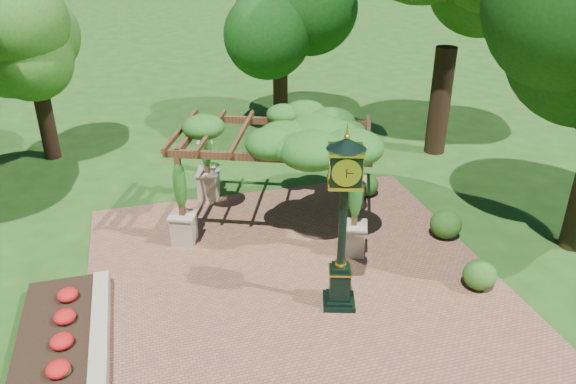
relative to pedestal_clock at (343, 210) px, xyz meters
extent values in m
plane|color=#1E4714|center=(-0.75, -0.72, -2.53)|extent=(120.00, 120.00, 0.00)
cube|color=brown|center=(-0.75, 0.28, -2.51)|extent=(10.00, 12.00, 0.04)
cube|color=#C6B793|center=(-5.35, -0.22, -2.33)|extent=(0.35, 5.00, 0.40)
cube|color=red|center=(-6.25, -0.22, -2.35)|extent=(1.50, 5.00, 0.36)
cube|color=black|center=(0.00, 0.00, -2.43)|extent=(0.92, 0.92, 0.11)
cube|color=black|center=(0.00, 0.00, -1.93)|extent=(0.58, 0.58, 0.83)
cube|color=gold|center=(0.00, 0.00, -1.56)|extent=(0.65, 0.65, 0.04)
cylinder|color=black|center=(0.00, 0.00, -0.36)|extent=(0.23, 0.23, 2.12)
cube|color=black|center=(0.00, 0.00, 1.02)|extent=(0.81, 0.81, 0.65)
cylinder|color=silver|center=(-0.10, -0.31, 1.02)|extent=(0.54, 0.19, 0.55)
cone|color=black|center=(0.00, 0.00, 1.53)|extent=(1.04, 1.04, 0.23)
sphere|color=gold|center=(0.00, 0.00, 1.67)|extent=(0.13, 0.13, 0.13)
cube|color=tan|center=(-3.18, 3.70, -2.07)|extent=(0.78, 0.78, 0.83)
cube|color=#54341D|center=(-3.18, 3.70, -0.75)|extent=(0.19, 0.19, 1.71)
cube|color=tan|center=(1.11, 1.97, -2.07)|extent=(0.78, 0.78, 0.83)
cube|color=#54341D|center=(1.11, 1.97, -0.75)|extent=(0.19, 0.19, 1.71)
cube|color=tan|center=(-2.14, 6.27, -2.07)|extent=(0.78, 0.78, 0.83)
cube|color=#54341D|center=(-2.14, 6.27, -0.75)|extent=(0.19, 0.19, 1.71)
cube|color=tan|center=(2.14, 4.54, -2.07)|extent=(0.78, 0.78, 0.83)
cube|color=#54341D|center=(2.14, 4.54, -0.75)|extent=(0.19, 0.19, 1.71)
cube|color=#54341D|center=(-1.04, 2.84, 0.18)|extent=(5.02, 2.13, 0.20)
cube|color=#54341D|center=(0.00, 5.41, 0.18)|extent=(5.02, 2.13, 0.20)
ellipsoid|color=#215919|center=(-0.52, 4.12, 0.43)|extent=(6.22, 5.10, 0.93)
cube|color=gray|center=(-1.94, 8.43, -2.47)|extent=(0.70, 0.70, 0.11)
cylinder|color=gray|center=(-1.94, 8.43, -1.97)|extent=(0.36, 0.36, 1.00)
cylinder|color=gray|center=(-1.94, 8.43, -1.45)|extent=(0.67, 0.67, 0.06)
ellipsoid|color=#295D1A|center=(3.49, -0.30, -2.13)|extent=(0.85, 0.85, 0.73)
ellipsoid|color=#255217|center=(3.92, 2.08, -2.09)|extent=(0.92, 0.92, 0.79)
ellipsoid|color=#215619|center=(2.77, 5.11, -2.12)|extent=(0.93, 0.93, 0.74)
cylinder|color=black|center=(-7.32, 11.24, -1.27)|extent=(0.59, 0.59, 2.52)
ellipsoid|color=#2E5F1B|center=(-7.32, 11.24, 1.97)|extent=(3.20, 3.20, 3.97)
cylinder|color=#352015|center=(1.90, 12.67, -1.25)|extent=(0.62, 0.62, 2.55)
ellipsoid|color=#113E0F|center=(1.90, 12.67, 2.04)|extent=(4.22, 4.22, 4.03)
cylinder|color=black|center=(6.79, 7.95, -0.53)|extent=(0.77, 0.77, 4.00)
camera|label=1|loc=(-3.95, -9.92, 5.70)|focal=35.00mm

